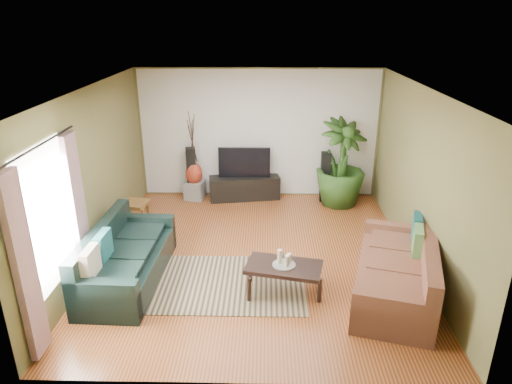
{
  "coord_description": "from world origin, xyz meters",
  "views": [
    {
      "loc": [
        0.15,
        -6.55,
        3.7
      ],
      "look_at": [
        0.0,
        0.2,
        1.05
      ],
      "focal_mm": 32.0,
      "sensor_mm": 36.0,
      "label": 1
    }
  ],
  "objects_px": {
    "speaker_left": "(192,174)",
    "television": "(244,162)",
    "pedestal": "(195,190)",
    "sofa_left": "(127,254)",
    "sofa_right": "(396,266)",
    "speaker_right": "(325,177)",
    "vase": "(194,174)",
    "coffee_table": "(284,278)",
    "side_table": "(136,214)",
    "potted_plant": "(341,163)",
    "tv_stand": "(245,188)"
  },
  "relations": [
    {
      "from": "sofa_left",
      "to": "sofa_right",
      "type": "relative_size",
      "value": 0.96
    },
    {
      "from": "sofa_right",
      "to": "speaker_left",
      "type": "height_order",
      "value": "speaker_left"
    },
    {
      "from": "coffee_table",
      "to": "side_table",
      "type": "bearing_deg",
      "value": 154.03
    },
    {
      "from": "potted_plant",
      "to": "pedestal",
      "type": "relative_size",
      "value": 4.63
    },
    {
      "from": "television",
      "to": "potted_plant",
      "type": "distance_m",
      "value": 1.98
    },
    {
      "from": "sofa_left",
      "to": "sofa_right",
      "type": "distance_m",
      "value": 3.83
    },
    {
      "from": "sofa_left",
      "to": "television",
      "type": "distance_m",
      "value": 3.62
    },
    {
      "from": "tv_stand",
      "to": "side_table",
      "type": "xyz_separation_m",
      "value": [
        -1.96,
        -1.38,
        -0.01
      ]
    },
    {
      "from": "coffee_table",
      "to": "potted_plant",
      "type": "height_order",
      "value": "potted_plant"
    },
    {
      "from": "speaker_right",
      "to": "vase",
      "type": "xyz_separation_m",
      "value": [
        -2.74,
        0.05,
        0.03
      ]
    },
    {
      "from": "sofa_right",
      "to": "speaker_left",
      "type": "xyz_separation_m",
      "value": [
        -3.38,
        3.5,
        0.13
      ]
    },
    {
      "from": "television",
      "to": "speaker_left",
      "type": "xyz_separation_m",
      "value": [
        -1.12,
        0.0,
        -0.25
      ]
    },
    {
      "from": "vase",
      "to": "side_table",
      "type": "relative_size",
      "value": 1.03
    },
    {
      "from": "television",
      "to": "side_table",
      "type": "distance_m",
      "value": 2.46
    },
    {
      "from": "coffee_table",
      "to": "television",
      "type": "relative_size",
      "value": 0.97
    },
    {
      "from": "tv_stand",
      "to": "vase",
      "type": "distance_m",
      "value": 1.11
    },
    {
      "from": "sofa_left",
      "to": "television",
      "type": "bearing_deg",
      "value": -23.71
    },
    {
      "from": "speaker_right",
      "to": "coffee_table",
      "type": "bearing_deg",
      "value": -104.18
    },
    {
      "from": "television",
      "to": "side_table",
      "type": "bearing_deg",
      "value": -144.74
    },
    {
      "from": "sofa_left",
      "to": "vase",
      "type": "bearing_deg",
      "value": -6.84
    },
    {
      "from": "speaker_left",
      "to": "side_table",
      "type": "distance_m",
      "value": 1.65
    },
    {
      "from": "sofa_left",
      "to": "sofa_right",
      "type": "bearing_deg",
      "value": -91.79
    },
    {
      "from": "sofa_right",
      "to": "speaker_right",
      "type": "bearing_deg",
      "value": -154.64
    },
    {
      "from": "vase",
      "to": "coffee_table",
      "type": "bearing_deg",
      "value": -62.99
    },
    {
      "from": "television",
      "to": "side_table",
      "type": "relative_size",
      "value": 2.27
    },
    {
      "from": "television",
      "to": "speaker_right",
      "type": "xyz_separation_m",
      "value": [
        1.68,
        -0.07,
        -0.28
      ]
    },
    {
      "from": "speaker_right",
      "to": "speaker_left",
      "type": "bearing_deg",
      "value": -179.74
    },
    {
      "from": "speaker_left",
      "to": "vase",
      "type": "relative_size",
      "value": 2.26
    },
    {
      "from": "television",
      "to": "side_table",
      "type": "xyz_separation_m",
      "value": [
        -1.96,
        -1.38,
        -0.57
      ]
    },
    {
      "from": "sofa_right",
      "to": "potted_plant",
      "type": "distance_m",
      "value": 3.3
    },
    {
      "from": "television",
      "to": "pedestal",
      "type": "distance_m",
      "value": 1.23
    },
    {
      "from": "speaker_right",
      "to": "side_table",
      "type": "bearing_deg",
      "value": -158.48
    },
    {
      "from": "sofa_right",
      "to": "pedestal",
      "type": "height_order",
      "value": "sofa_right"
    },
    {
      "from": "speaker_left",
      "to": "potted_plant",
      "type": "height_order",
      "value": "potted_plant"
    },
    {
      "from": "television",
      "to": "coffee_table",
      "type": "bearing_deg",
      "value": -78.52
    },
    {
      "from": "sofa_right",
      "to": "speaker_right",
      "type": "relative_size",
      "value": 2.12
    },
    {
      "from": "sofa_left",
      "to": "tv_stand",
      "type": "height_order",
      "value": "sofa_left"
    },
    {
      "from": "sofa_left",
      "to": "pedestal",
      "type": "relative_size",
      "value": 5.61
    },
    {
      "from": "coffee_table",
      "to": "potted_plant",
      "type": "xyz_separation_m",
      "value": [
        1.25,
        3.25,
        0.67
      ]
    },
    {
      "from": "tv_stand",
      "to": "television",
      "type": "height_order",
      "value": "television"
    },
    {
      "from": "speaker_left",
      "to": "side_table",
      "type": "bearing_deg",
      "value": -132.05
    },
    {
      "from": "sofa_right",
      "to": "coffee_table",
      "type": "distance_m",
      "value": 1.57
    },
    {
      "from": "sofa_left",
      "to": "coffee_table",
      "type": "height_order",
      "value": "sofa_left"
    },
    {
      "from": "side_table",
      "to": "sofa_right",
      "type": "bearing_deg",
      "value": -26.6
    },
    {
      "from": "tv_stand",
      "to": "speaker_left",
      "type": "height_order",
      "value": "speaker_left"
    },
    {
      "from": "speaker_left",
      "to": "pedestal",
      "type": "xyz_separation_m",
      "value": [
        0.06,
        -0.02,
        -0.36
      ]
    },
    {
      "from": "coffee_table",
      "to": "tv_stand",
      "type": "relative_size",
      "value": 0.71
    },
    {
      "from": "sofa_left",
      "to": "potted_plant",
      "type": "height_order",
      "value": "potted_plant"
    },
    {
      "from": "speaker_left",
      "to": "television",
      "type": "bearing_deg",
      "value": -10.76
    },
    {
      "from": "speaker_right",
      "to": "vase",
      "type": "height_order",
      "value": "speaker_right"
    }
  ]
}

